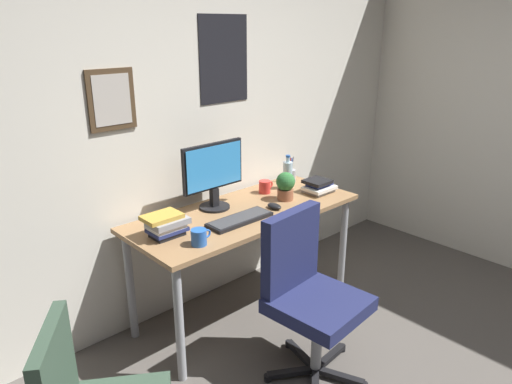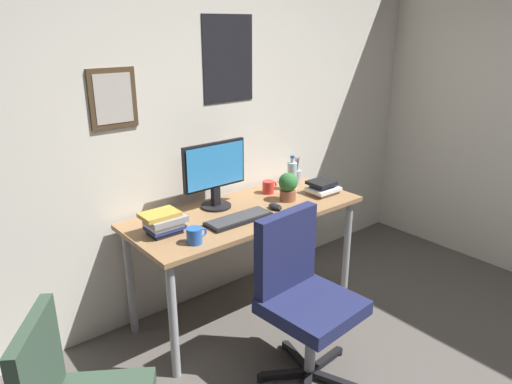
% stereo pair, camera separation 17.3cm
% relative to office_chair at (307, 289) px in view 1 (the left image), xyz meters
% --- Properties ---
extents(wall_back, '(4.40, 0.10, 2.60)m').
position_rel_office_chair_xyz_m(wall_back, '(0.03, 1.08, 0.77)').
color(wall_back, silver).
rests_on(wall_back, ground_plane).
extents(desk, '(1.56, 0.65, 0.75)m').
position_rel_office_chair_xyz_m(desk, '(0.15, 0.67, 0.14)').
color(desk, '#936D47').
rests_on(desk, ground_plane).
extents(office_chair, '(0.56, 0.57, 0.95)m').
position_rel_office_chair_xyz_m(office_chair, '(0.00, 0.00, 0.00)').
color(office_chair, '#1E234C').
rests_on(office_chair, ground_plane).
extents(monitor, '(0.46, 0.20, 0.43)m').
position_rel_office_chair_xyz_m(monitor, '(0.03, 0.84, 0.46)').
color(monitor, black).
rests_on(monitor, desk).
extents(keyboard, '(0.43, 0.15, 0.03)m').
position_rel_office_chair_xyz_m(keyboard, '(0.00, 0.56, 0.24)').
color(keyboard, black).
rests_on(keyboard, desk).
extents(computer_mouse, '(0.06, 0.11, 0.04)m').
position_rel_office_chair_xyz_m(computer_mouse, '(0.30, 0.56, 0.24)').
color(computer_mouse, black).
rests_on(computer_mouse, desk).
extents(water_bottle, '(0.07, 0.07, 0.25)m').
position_rel_office_chair_xyz_m(water_bottle, '(0.66, 0.78, 0.33)').
color(water_bottle, silver).
rests_on(water_bottle, desk).
extents(coffee_mug_near, '(0.12, 0.09, 0.09)m').
position_rel_office_chair_xyz_m(coffee_mug_near, '(-0.37, 0.47, 0.27)').
color(coffee_mug_near, '#2659B2').
rests_on(coffee_mug_near, desk).
extents(coffee_mug_far, '(0.12, 0.08, 0.09)m').
position_rel_office_chair_xyz_m(coffee_mug_far, '(0.48, 0.83, 0.27)').
color(coffee_mug_far, red).
rests_on(coffee_mug_far, desk).
extents(potted_plant, '(0.13, 0.13, 0.19)m').
position_rel_office_chair_xyz_m(potted_plant, '(0.48, 0.63, 0.33)').
color(potted_plant, brown).
rests_on(potted_plant, desk).
extents(pen_cup, '(0.07, 0.07, 0.20)m').
position_rel_office_chair_xyz_m(pen_cup, '(0.79, 0.87, 0.28)').
color(pen_cup, '#9EA0A5').
rests_on(pen_cup, desk).
extents(book_stack_left, '(0.24, 0.17, 0.13)m').
position_rel_office_chair_xyz_m(book_stack_left, '(-0.44, 0.69, 0.29)').
color(book_stack_left, black).
rests_on(book_stack_left, desk).
extents(book_stack_right, '(0.22, 0.18, 0.09)m').
position_rel_office_chair_xyz_m(book_stack_right, '(0.76, 0.58, 0.27)').
color(book_stack_right, gray).
rests_on(book_stack_right, desk).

